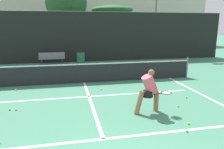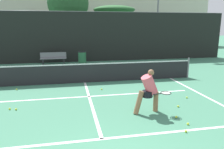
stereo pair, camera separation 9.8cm
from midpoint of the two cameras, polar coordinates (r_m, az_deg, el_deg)
name	(u,v)px [view 1 (the left image)]	position (r m, az deg, el deg)	size (l,w,h in m)	color
court_baseline_near	(103,139)	(5.62, -2.79, -16.48)	(11.00, 0.10, 0.01)	white
court_service_line	(89,96)	(8.69, -6.38, -5.73)	(8.25, 0.10, 0.01)	white
court_center_mark	(91,101)	(8.14, -5.95, -7.03)	(0.10, 5.54, 0.01)	white
court_sideline_right	(200,94)	(9.66, 21.78, -4.68)	(0.10, 6.54, 0.01)	white
net	(84,72)	(10.66, -7.62, 0.54)	(11.09, 0.09, 1.07)	slate
fence_back	(76,37)	(16.80, -9.50, 9.60)	(24.00, 0.06, 3.75)	black
player_practicing	(149,90)	(7.01, 9.32, -3.98)	(1.22, 0.57, 1.41)	#8C6042
tennis_ball_scattered_2	(101,89)	(9.52, -3.11, -3.83)	(0.07, 0.07, 0.07)	#D1E033
tennis_ball_scattered_4	(189,123)	(6.67, 18.98, -12.01)	(0.07, 0.07, 0.07)	#D1E033
tennis_ball_scattered_5	(187,131)	(6.24, 18.52, -13.77)	(0.07, 0.07, 0.07)	#D1E033
tennis_ball_scattered_6	(16,110)	(7.95, -24.12, -8.39)	(0.07, 0.07, 0.07)	#D1E033
tennis_ball_scattered_7	(10,109)	(8.07, -25.52, -8.21)	(0.07, 0.07, 0.07)	#D1E033
tennis_ball_scattered_8	(186,97)	(8.92, 18.58, -5.64)	(0.07, 0.07, 0.07)	#D1E033
tennis_ball_scattered_9	(177,117)	(7.02, 16.19, -10.52)	(0.07, 0.07, 0.07)	#D1E033
tennis_ball_scattered_10	(16,90)	(10.31, -24.07, -3.64)	(0.07, 0.07, 0.07)	#D1E033
tennis_ball_scattered_11	(178,106)	(7.91, 16.58, -7.88)	(0.07, 0.07, 0.07)	#D1E033
courtside_bench	(52,58)	(16.09, -15.58, 4.18)	(1.81, 0.41, 0.86)	slate
trash_bin	(81,58)	(15.72, -8.32, 4.28)	(0.59, 0.59, 0.92)	#28603D
parked_car	(71,49)	(20.86, -10.86, 6.65)	(1.83, 3.95, 1.44)	maroon
tree_west	(112,10)	(23.78, -0.05, 16.44)	(4.36, 4.36, 4.76)	brown
tree_mid	(66,3)	(21.50, -11.99, 17.84)	(3.78, 3.78, 6.65)	brown
building_far	(71,19)	(28.81, -10.79, 13.93)	(36.00, 2.40, 6.88)	beige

